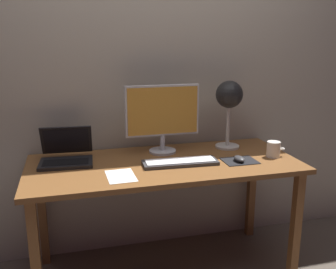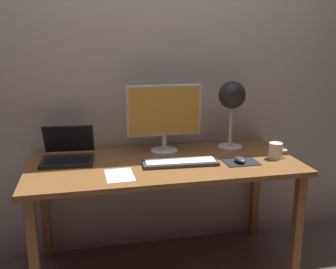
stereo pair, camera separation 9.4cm
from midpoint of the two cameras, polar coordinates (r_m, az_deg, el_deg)
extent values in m
cube|color=#B2A893|center=(2.55, -3.94, 10.76)|extent=(4.80, 0.06, 2.60)
cube|color=brown|center=(2.28, -1.77, -4.46)|extent=(1.60, 0.70, 0.03)
cube|color=brown|center=(2.14, -20.42, -17.76)|extent=(0.05, 0.05, 0.71)
cube|color=brown|center=(2.45, 17.53, -13.17)|extent=(0.05, 0.05, 0.71)
cube|color=brown|center=(2.65, -19.30, -11.14)|extent=(0.05, 0.05, 0.71)
cube|color=brown|center=(2.91, 11.46, -8.25)|extent=(0.05, 0.05, 0.71)
cylinder|color=silver|center=(2.46, -1.92, -2.51)|extent=(0.17, 0.17, 0.01)
cylinder|color=silver|center=(2.44, -1.93, -1.22)|extent=(0.03, 0.03, 0.10)
cube|color=silver|center=(2.39, -1.97, 3.63)|extent=(0.47, 0.03, 0.32)
cube|color=gold|center=(2.37, -1.88, 3.55)|extent=(0.45, 0.00, 0.30)
cube|color=#38383A|center=(2.23, 0.64, -4.24)|extent=(0.45, 0.16, 0.02)
cube|color=silver|center=(2.22, 0.64, -3.95)|extent=(0.41, 0.13, 0.01)
cube|color=black|center=(2.31, -16.16, -4.13)|extent=(0.32, 0.22, 0.02)
cube|color=black|center=(2.29, -16.21, -3.99)|extent=(0.26, 0.13, 0.00)
cube|color=black|center=(2.42, -16.04, -0.80)|extent=(0.31, 0.11, 0.19)
cube|color=black|center=(2.42, -16.04, -0.80)|extent=(0.27, 0.10, 0.16)
cylinder|color=beige|center=(2.58, 7.84, -1.77)|extent=(0.16, 0.16, 0.01)
cylinder|color=silver|center=(2.54, 7.96, 1.73)|extent=(0.02, 0.02, 0.31)
sphere|color=black|center=(2.51, 8.11, 5.97)|extent=(0.18, 0.18, 0.18)
sphere|color=#FFEAB2|center=(2.51, 8.17, 4.93)|extent=(0.06, 0.06, 0.06)
cube|color=black|center=(2.32, 9.56, -3.92)|extent=(0.20, 0.16, 0.00)
ellipsoid|color=#38383A|center=(2.30, 9.49, -3.62)|extent=(0.06, 0.10, 0.03)
cylinder|color=white|center=(2.43, 14.45, -2.16)|extent=(0.08, 0.08, 0.10)
torus|color=white|center=(2.45, 15.54, -2.06)|extent=(0.05, 0.05, 0.01)
cube|color=white|center=(2.07, -8.38, -6.19)|extent=(0.15, 0.21, 0.00)
camera|label=1|loc=(0.05, -91.23, -0.32)|focal=40.66mm
camera|label=2|loc=(0.05, 88.77, 0.32)|focal=40.66mm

